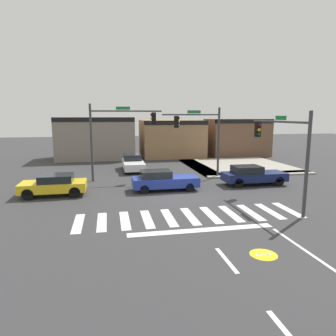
# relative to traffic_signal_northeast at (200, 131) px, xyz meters

# --- Properties ---
(ground_plane) EXTENTS (120.00, 120.00, 0.00)m
(ground_plane) POSITION_rel_traffic_signal_northeast_xyz_m (-3.32, -4.93, -3.94)
(ground_plane) COLOR #353538
(crosswalk_near) EXTENTS (11.69, 2.81, 0.01)m
(crosswalk_near) POSITION_rel_traffic_signal_northeast_xyz_m (-3.32, -9.43, -3.93)
(crosswalk_near) COLOR silver
(crosswalk_near) RESTS_ON ground_plane
(lane_markings) EXTENTS (6.80, 24.25, 0.01)m
(lane_markings) POSITION_rel_traffic_signal_northeast_xyz_m (-2.26, -17.66, -3.93)
(lane_markings) COLOR white
(lane_markings) RESTS_ON ground_plane
(bike_detector_marking) EXTENTS (1.04, 1.04, 0.01)m
(bike_detector_marking) POSITION_rel_traffic_signal_northeast_xyz_m (-1.79, -14.29, -3.93)
(bike_detector_marking) COLOR yellow
(bike_detector_marking) RESTS_ON ground_plane
(curb_corner_northeast) EXTENTS (10.00, 10.60, 0.15)m
(curb_corner_northeast) POSITION_rel_traffic_signal_northeast_xyz_m (5.17, 4.49, -3.86)
(curb_corner_northeast) COLOR #9E998E
(curb_corner_northeast) RESTS_ON ground_plane
(storefront_row) EXTENTS (26.26, 6.87, 4.97)m
(storefront_row) POSITION_rel_traffic_signal_northeast_xyz_m (-0.61, 14.05, -1.53)
(storefront_row) COLOR gray
(storefront_row) RESTS_ON ground_plane
(traffic_signal_northeast) EXTENTS (4.84, 0.32, 5.81)m
(traffic_signal_northeast) POSITION_rel_traffic_signal_northeast_xyz_m (0.00, 0.00, 0.00)
(traffic_signal_northeast) COLOR #383A3D
(traffic_signal_northeast) RESTS_ON ground_plane
(traffic_signal_northwest) EXTENTS (5.67, 0.32, 6.07)m
(traffic_signal_northwest) POSITION_rel_traffic_signal_northeast_xyz_m (-6.55, 0.47, 0.22)
(traffic_signal_northwest) COLOR #383A3D
(traffic_signal_northwest) RESTS_ON ground_plane
(traffic_signal_southeast) EXTENTS (0.32, 6.01, 5.40)m
(traffic_signal_southeast) POSITION_rel_traffic_signal_northeast_xyz_m (2.37, -8.24, -0.24)
(traffic_signal_southeast) COLOR #383A3D
(traffic_signal_southeast) RESTS_ON ground_plane
(car_yellow) EXTENTS (4.11, 1.94, 1.38)m
(car_yellow) POSITION_rel_traffic_signal_northeast_xyz_m (-10.92, -3.66, -3.21)
(car_yellow) COLOR gold
(car_yellow) RESTS_ON ground_plane
(car_white) EXTENTS (1.87, 4.66, 1.46)m
(car_white) POSITION_rel_traffic_signal_northeast_xyz_m (-5.12, 4.81, -3.20)
(car_white) COLOR white
(car_white) RESTS_ON ground_plane
(car_navy) EXTENTS (4.70, 1.84, 1.45)m
(car_navy) POSITION_rel_traffic_signal_northeast_xyz_m (3.21, -3.19, -3.20)
(car_navy) COLOR #141E4C
(car_navy) RESTS_ON ground_plane
(car_blue) EXTENTS (4.57, 1.74, 1.42)m
(car_blue) POSITION_rel_traffic_signal_northeast_xyz_m (-3.70, -3.61, -3.22)
(car_blue) COLOR #23389E
(car_blue) RESTS_ON ground_plane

